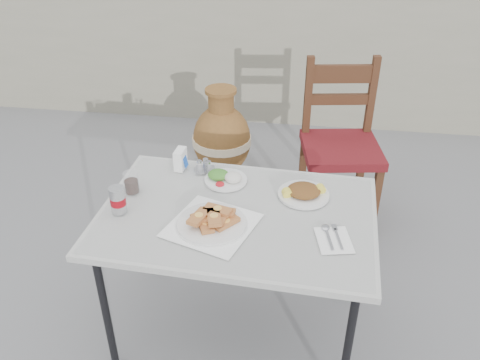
# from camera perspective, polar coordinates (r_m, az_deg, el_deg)

# --- Properties ---
(ground) EXTENTS (80.00, 80.00, 0.00)m
(ground) POSITION_cam_1_polar(r_m,az_deg,el_deg) (2.54, -0.10, -17.56)
(ground) COLOR slate
(ground) RESTS_ON ground
(cafe_table) EXTENTS (1.18, 0.83, 0.70)m
(cafe_table) POSITION_cam_1_polar(r_m,az_deg,el_deg) (2.15, -0.35, -4.71)
(cafe_table) COLOR black
(cafe_table) RESTS_ON ground
(pide_plate) EXTENTS (0.40, 0.40, 0.07)m
(pide_plate) POSITION_cam_1_polar(r_m,az_deg,el_deg) (2.03, -3.21, -4.46)
(pide_plate) COLOR white
(pide_plate) RESTS_ON cafe_table
(salad_rice_plate) EXTENTS (0.20, 0.20, 0.05)m
(salad_rice_plate) POSITION_cam_1_polar(r_m,az_deg,el_deg) (2.31, -1.67, 0.28)
(salad_rice_plate) COLOR silver
(salad_rice_plate) RESTS_ON cafe_table
(salad_chopped_plate) EXTENTS (0.23, 0.23, 0.05)m
(salad_chopped_plate) POSITION_cam_1_polar(r_m,az_deg,el_deg) (2.23, 7.16, -1.35)
(salad_chopped_plate) COLOR silver
(salad_chopped_plate) RESTS_ON cafe_table
(soda_can) EXTENTS (0.07, 0.07, 0.12)m
(soda_can) POSITION_cam_1_polar(r_m,az_deg,el_deg) (2.15, -13.55, -2.18)
(soda_can) COLOR silver
(soda_can) RESTS_ON cafe_table
(cola_glass) EXTENTS (0.07, 0.07, 0.10)m
(cola_glass) POSITION_cam_1_polar(r_m,az_deg,el_deg) (2.27, -12.10, -0.40)
(cola_glass) COLOR white
(cola_glass) RESTS_ON cafe_table
(napkin_holder) EXTENTS (0.06, 0.09, 0.10)m
(napkin_holder) POSITION_cam_1_polar(r_m,az_deg,el_deg) (2.41, -6.71, 2.34)
(napkin_holder) COLOR white
(napkin_holder) RESTS_ON cafe_table
(condiment_caddy) EXTENTS (0.10, 0.09, 0.06)m
(condiment_caddy) POSITION_cam_1_polar(r_m,az_deg,el_deg) (2.39, -3.97, 1.46)
(condiment_caddy) COLOR #B2B2B9
(condiment_caddy) RESTS_ON cafe_table
(cutlery_napkin) EXTENTS (0.16, 0.19, 0.01)m
(cutlery_napkin) POSITION_cam_1_polar(r_m,az_deg,el_deg) (2.01, 10.36, -6.39)
(cutlery_napkin) COLOR white
(cutlery_napkin) RESTS_ON cafe_table
(chair) EXTENTS (0.51, 0.51, 1.00)m
(chair) POSITION_cam_1_polar(r_m,az_deg,el_deg) (3.08, 11.18, 4.06)
(chair) COLOR #371D0F
(chair) RESTS_ON ground
(terracotta_urn) EXTENTS (0.40, 0.40, 0.70)m
(terracotta_urn) POSITION_cam_1_polar(r_m,az_deg,el_deg) (3.46, -2.05, 4.45)
(terracotta_urn) COLOR brown
(terracotta_urn) RESTS_ON ground
(back_wall) EXTENTS (6.00, 0.25, 1.20)m
(back_wall) POSITION_cam_1_polar(r_m,az_deg,el_deg) (4.34, 4.71, 14.20)
(back_wall) COLOR gray
(back_wall) RESTS_ON ground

